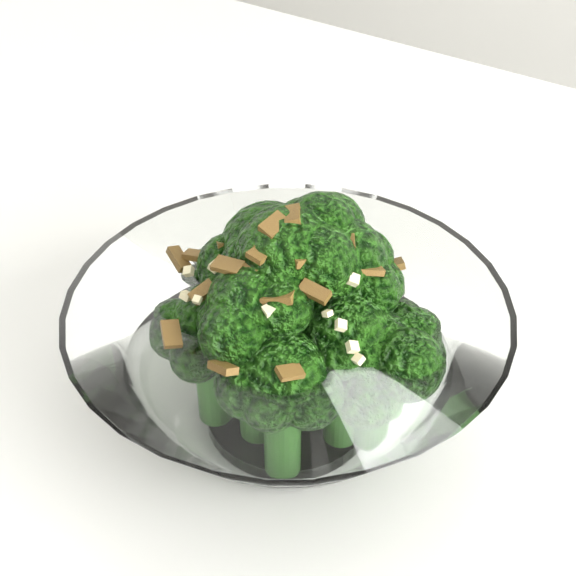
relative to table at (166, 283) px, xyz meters
The scene contains 2 objects.
table is the anchor object (origin of this frame).
broccoli_dish 0.27m from the table, 25.52° to the right, with size 0.24×0.24×0.15m.
Camera 1 is at (0.36, -0.33, 1.13)m, focal length 55.00 mm.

